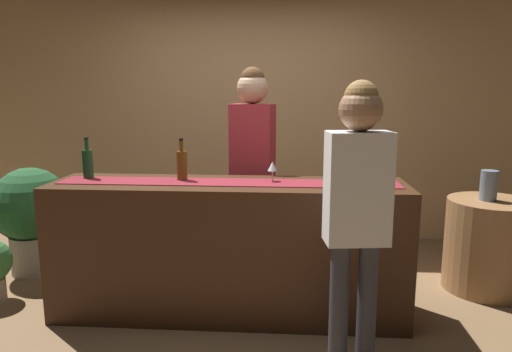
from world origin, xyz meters
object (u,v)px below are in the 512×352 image
at_px(vase_on_side_table, 489,185).
at_px(potted_plant_tall, 31,213).
at_px(wine_bottle_green, 88,163).
at_px(wine_glass_mid_counter, 333,168).
at_px(wine_glass_near_customer, 375,168).
at_px(wine_glass_far_end, 273,167).
at_px(wine_bottle_amber, 182,165).
at_px(customer_sipping, 357,199).
at_px(bartender, 253,151).
at_px(round_side_table, 489,245).

relative_size(vase_on_side_table, potted_plant_tall, 0.25).
bearing_deg(wine_bottle_green, wine_glass_mid_counter, -1.65).
height_order(wine_glass_near_customer, wine_glass_far_end, same).
xyz_separation_m(wine_bottle_amber, vase_on_side_table, (2.33, 0.50, -0.22)).
relative_size(wine_bottle_amber, wine_glass_mid_counter, 2.10).
xyz_separation_m(wine_glass_near_customer, customer_sipping, (-0.22, -0.74, -0.05)).
xyz_separation_m(wine_bottle_green, wine_glass_far_end, (1.34, -0.03, -0.01)).
bearing_deg(bartender, wine_bottle_amber, 60.84).
height_order(wine_bottle_amber, customer_sipping, customer_sipping).
height_order(wine_bottle_amber, wine_glass_near_customer, wine_bottle_amber).
bearing_deg(potted_plant_tall, wine_bottle_amber, -21.36).
distance_m(round_side_table, vase_on_side_table, 0.49).
bearing_deg(wine_bottle_amber, vase_on_side_table, 11.99).
xyz_separation_m(bartender, vase_on_side_table, (1.87, -0.03, -0.26)).
height_order(wine_bottle_green, bartender, bartender).
relative_size(wine_bottle_green, customer_sipping, 0.18).
relative_size(wine_bottle_amber, customer_sipping, 0.18).
xyz_separation_m(wine_glass_mid_counter, bartender, (-0.60, 0.55, 0.05)).
xyz_separation_m(round_side_table, potted_plant_tall, (-3.86, 0.09, 0.17)).
distance_m(wine_glass_mid_counter, potted_plant_tall, 2.67).
xyz_separation_m(wine_glass_mid_counter, round_side_table, (1.32, 0.53, -0.70)).
height_order(customer_sipping, potted_plant_tall, customer_sipping).
xyz_separation_m(wine_glass_near_customer, potted_plant_tall, (-2.84, 0.57, -0.53)).
bearing_deg(round_side_table, wine_glass_near_customer, -154.63).
relative_size(wine_glass_near_customer, bartender, 0.08).
xyz_separation_m(wine_glass_far_end, potted_plant_tall, (-2.13, 0.59, -0.53)).
xyz_separation_m(wine_bottle_green, customer_sipping, (1.83, -0.75, -0.06)).
bearing_deg(bartender, round_side_table, -168.49).
relative_size(customer_sipping, potted_plant_tall, 1.76).
xyz_separation_m(wine_bottle_green, potted_plant_tall, (-0.79, 0.56, -0.53)).
bearing_deg(wine_glass_near_customer, round_side_table, 25.37).
relative_size(wine_bottle_green, wine_glass_near_customer, 2.10).
xyz_separation_m(wine_bottle_green, wine_glass_near_customer, (2.05, -0.01, -0.01)).
xyz_separation_m(wine_glass_near_customer, wine_glass_mid_counter, (-0.30, -0.04, 0.00)).
height_order(bartender, customer_sipping, bartender).
height_order(wine_glass_near_customer, wine_glass_mid_counter, same).
height_order(wine_glass_near_customer, vase_on_side_table, wine_glass_near_customer).
bearing_deg(customer_sipping, vase_on_side_table, 38.65).
xyz_separation_m(wine_glass_far_end, round_side_table, (1.73, 0.50, -0.70)).
height_order(wine_glass_mid_counter, round_side_table, wine_glass_mid_counter).
bearing_deg(wine_glass_mid_counter, wine_glass_near_customer, 8.04).
bearing_deg(potted_plant_tall, vase_on_side_table, -1.28).
bearing_deg(vase_on_side_table, bartender, 179.17).
relative_size(round_side_table, potted_plant_tall, 0.79).
relative_size(bartender, vase_on_side_table, 7.43).
bearing_deg(wine_glass_mid_counter, potted_plant_tall, 166.47).
distance_m(bartender, customer_sipping, 1.42).
bearing_deg(round_side_table, customer_sipping, -135.49).
relative_size(wine_glass_mid_counter, round_side_table, 0.19).
height_order(vase_on_side_table, potted_plant_tall, vase_on_side_table).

